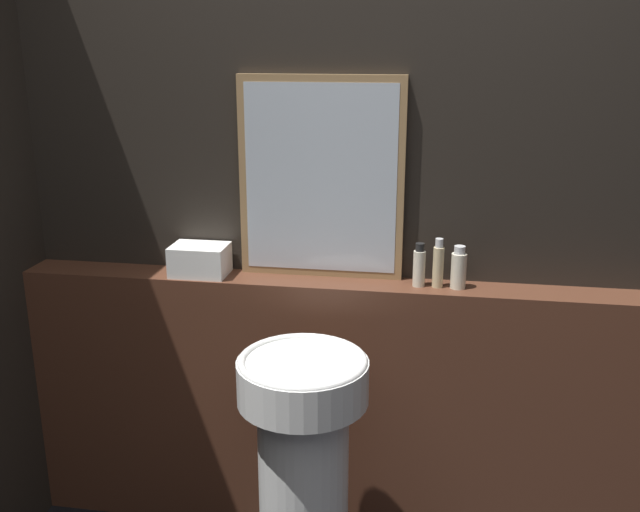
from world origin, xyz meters
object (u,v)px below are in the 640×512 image
at_px(pedestal_sink, 303,468).
at_px(mirror, 321,179).
at_px(conditioner_bottle, 438,265).
at_px(lotion_bottle, 459,269).
at_px(shampoo_bottle, 419,266).
at_px(towel_stack, 200,260).

height_order(pedestal_sink, mirror, mirror).
relative_size(conditioner_bottle, lotion_bottle, 1.15).
xyz_separation_m(mirror, shampoo_bottle, (0.34, -0.06, -0.28)).
distance_m(towel_stack, shampoo_bottle, 0.76).
bearing_deg(lotion_bottle, conditioner_bottle, 180.00).
distance_m(towel_stack, conditioner_bottle, 0.83).
distance_m(shampoo_bottle, conditioner_bottle, 0.06).
xyz_separation_m(pedestal_sink, shampoo_bottle, (0.32, 0.40, 0.55)).
xyz_separation_m(pedestal_sink, mirror, (-0.02, 0.46, 0.83)).
xyz_separation_m(pedestal_sink, conditioner_bottle, (0.39, 0.40, 0.56)).
height_order(conditioner_bottle, lotion_bottle, conditioner_bottle).
bearing_deg(mirror, pedestal_sink, -87.51).
bearing_deg(shampoo_bottle, towel_stack, -180.00).
height_order(pedestal_sink, shampoo_bottle, shampoo_bottle).
distance_m(mirror, lotion_bottle, 0.55).
relative_size(towel_stack, lotion_bottle, 1.34).
relative_size(pedestal_sink, towel_stack, 4.44).
xyz_separation_m(mirror, lotion_bottle, (0.47, -0.06, -0.28)).
distance_m(towel_stack, lotion_bottle, 0.89).
xyz_separation_m(towel_stack, lotion_bottle, (0.89, 0.00, 0.01)).
distance_m(mirror, shampoo_bottle, 0.44).
xyz_separation_m(mirror, conditioner_bottle, (0.41, -0.06, -0.27)).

